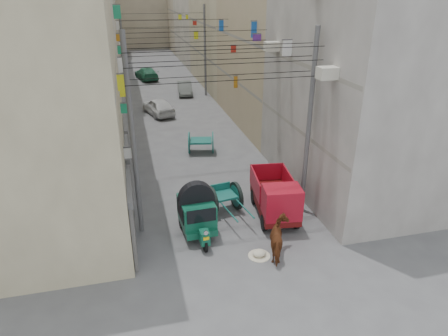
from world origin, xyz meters
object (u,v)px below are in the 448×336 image
object	(u,v)px
tonga_cart	(224,198)
second_cart	(201,142)
distant_car_green	(146,73)
feed_sack	(259,253)
distant_car_white	(158,107)
distant_car_grey	(185,88)
horse	(280,240)
mini_truck	(277,201)
auto_rickshaw	(197,211)

from	to	relation	value
tonga_cart	second_cart	distance (m)	7.16
tonga_cart	distant_car_green	size ratio (longest dim) A/B	0.66
feed_sack	distant_car_white	xyz separation A→B (m)	(-1.96, 19.53, 0.54)
feed_sack	distant_car_green	size ratio (longest dim) A/B	0.12
distant_car_grey	second_cart	bearing A→B (deg)	-89.30
distant_car_white	horse	bearing A→B (deg)	81.88
mini_truck	horse	bearing A→B (deg)	-100.38
distant_car_grey	feed_sack	bearing A→B (deg)	-86.86
distant_car_grey	distant_car_white	bearing A→B (deg)	-110.76
second_cart	feed_sack	distance (m)	10.77
tonga_cart	distant_car_grey	distance (m)	22.17
auto_rickshaw	mini_truck	xyz separation A→B (m)	(3.52, 0.24, -0.11)
auto_rickshaw	tonga_cart	world-z (taller)	auto_rickshaw
tonga_cart	distant_car_grey	world-z (taller)	tonga_cart
auto_rickshaw	horse	bearing A→B (deg)	-42.09
horse	distant_car_green	size ratio (longest dim) A/B	0.38
distant_car_grey	distant_car_green	xyz separation A→B (m)	(-3.09, 7.73, 0.06)
second_cart	feed_sack	size ratio (longest dim) A/B	3.36
mini_truck	horse	world-z (taller)	mini_truck
distant_car_grey	distant_car_green	world-z (taller)	distant_car_green
tonga_cart	distant_car_white	size ratio (longest dim) A/B	0.76
tonga_cart	distant_car_green	distance (m)	29.88
feed_sack	horse	size ratio (longest dim) A/B	0.31
distant_car_green	mini_truck	bearing A→B (deg)	85.57
auto_rickshaw	feed_sack	size ratio (longest dim) A/B	4.89
distant_car_white	distant_car_green	distance (m)	13.92
distant_car_green	distant_car_white	bearing A→B (deg)	79.23
auto_rickshaw	tonga_cart	bearing A→B (deg)	42.01
mini_truck	distant_car_green	size ratio (longest dim) A/B	0.81
feed_sack	distant_car_white	size ratio (longest dim) A/B	0.13
tonga_cart	second_cart	xyz separation A→B (m)	(0.30, 7.15, 0.04)
auto_rickshaw	mini_truck	world-z (taller)	mini_truck
mini_truck	second_cart	bearing A→B (deg)	108.40
auto_rickshaw	tonga_cart	xyz separation A→B (m)	(1.52, 1.52, -0.38)
horse	distant_car_grey	xyz separation A→B (m)	(0.36, 25.86, -0.13)
mini_truck	second_cart	distance (m)	8.61
tonga_cart	distant_car_grey	xyz separation A→B (m)	(1.59, 22.11, -0.07)
second_cart	mini_truck	bearing A→B (deg)	-66.80
feed_sack	distant_car_grey	bearing A→B (deg)	87.53
mini_truck	horse	distance (m)	2.60
feed_sack	distant_car_grey	world-z (taller)	distant_car_grey
mini_truck	distant_car_grey	distance (m)	23.40
auto_rickshaw	horse	distance (m)	3.56
second_cart	distant_car_green	bearing A→B (deg)	106.33
auto_rickshaw	horse	world-z (taller)	auto_rickshaw
second_cart	distant_car_white	bearing A→B (deg)	113.28
feed_sack	horse	xyz separation A→B (m)	(0.75, -0.15, 0.59)
tonga_cart	distant_car_grey	bearing A→B (deg)	75.89
horse	distant_car_green	bearing A→B (deg)	-68.82
distant_car_grey	distant_car_green	size ratio (longest dim) A/B	0.80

